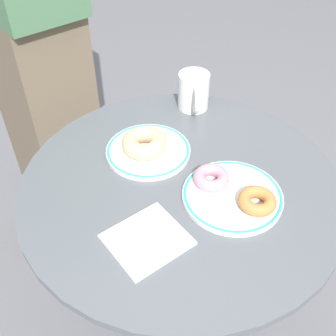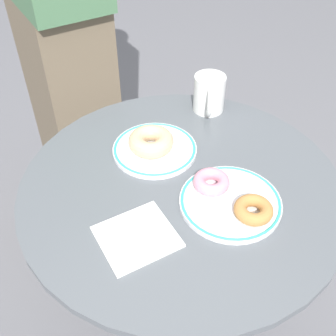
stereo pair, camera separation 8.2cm
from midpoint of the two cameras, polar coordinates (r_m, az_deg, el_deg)
The scene contains 9 objects.
cafe_table at distance 1.01m, azimuth 4.00°, elevation -9.96°, with size 0.68×0.68×0.71m.
plate_left at distance 0.93m, azimuth 0.67°, elevation 2.54°, with size 0.19×0.19×0.01m.
plate_right at distance 0.83m, azimuth 11.48°, elevation -4.77°, with size 0.20×0.20×0.01m.
donut_glazed at distance 0.92m, azimuth 0.19°, elevation 3.62°, with size 0.10×0.10×0.04m, color #E0B789.
donut_old_fashioned at distance 0.80m, azimuth 14.69°, elevation -5.78°, with size 0.07×0.07×0.02m, color #BC7F42.
donut_pink_frosted at distance 0.84m, azimuth 8.86°, elevation -2.04°, with size 0.07×0.07×0.02m, color pink.
paper_napkin at distance 0.76m, azimuth -1.23°, elevation -9.68°, with size 0.12×0.14×0.01m, color white.
coffee_mug at distance 1.05m, azimuth 8.01°, elevation 10.05°, with size 0.10×0.11×0.09m.
person_figure at distance 1.32m, azimuth -13.40°, elevation 20.21°, with size 0.43×0.31×1.69m.
Camera 2 is at (0.41, -0.47, 1.32)m, focal length 43.88 mm.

